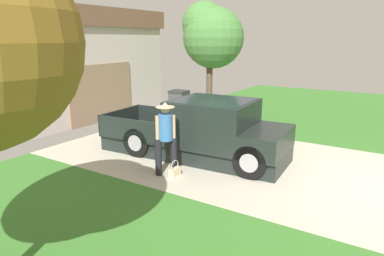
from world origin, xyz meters
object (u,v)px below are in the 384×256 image
Objects in this scene: front_yard_tree at (211,34)px; wheeled_trash_bin at (179,102)px; handbag at (175,171)px; person_with_hat at (166,135)px; house_with_garage at (38,63)px; pickup_truck at (207,132)px.

wheeled_trash_bin is (-0.62, 1.11, -2.71)m from front_yard_tree.
wheeled_trash_bin is at bearing 119.27° from front_yard_tree.
person_with_hat is at bearing 89.61° from handbag.
front_yard_tree reaches higher than house_with_garage.
pickup_truck is at bearing -137.62° from wheeled_trash_bin.
pickup_truck is 1.66m from handbag.
house_with_garage reaches higher than person_with_hat.
person_with_hat is 0.38× the size of front_yard_tree.
handbag is 0.37× the size of wheeled_trash_bin.
pickup_truck is 5.28m from wheeled_trash_bin.
person_with_hat is at bearing -148.43° from wheeled_trash_bin.
handbag is at bearing -146.59° from wheeled_trash_bin.
front_yard_tree is 2.99m from wheeled_trash_bin.
wheeled_trash_bin is at bearing 33.41° from handbag.
pickup_truck is 1.58m from person_with_hat.
front_yard_tree is (4.52, 2.45, 2.57)m from pickup_truck.
person_with_hat is 6.86m from front_yard_tree.
house_with_garage is at bearing -99.62° from pickup_truck.
wheeled_trash_bin is (3.90, 3.56, -0.14)m from pickup_truck.
house_with_garage is (0.87, 8.35, 1.44)m from pickup_truck.
handbag is at bearing -106.10° from house_with_garage.
person_with_hat reaches higher than wheeled_trash_bin.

